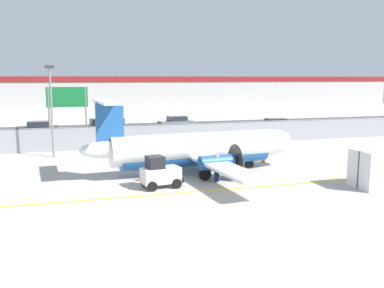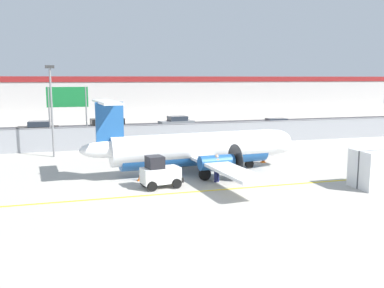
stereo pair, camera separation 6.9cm
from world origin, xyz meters
name	(u,v)px [view 1 (the left image)]	position (x,y,z in m)	size (l,w,h in m)	color
ground_plane	(239,188)	(0.00, 2.00, 0.00)	(140.00, 140.00, 0.01)	#ADA89E
perimeter_fence	(172,134)	(0.00, 18.00, 1.12)	(98.00, 0.10, 2.10)	gray
parking_lot_strip	(149,131)	(0.00, 29.50, 0.06)	(98.00, 17.00, 0.12)	#38383A
background_building	(127,97)	(0.00, 47.99, 3.26)	(91.00, 8.10, 6.50)	#BCB7B2
commuter_airplane	(200,149)	(-0.87, 6.64, 1.60)	(14.97, 16.08, 4.92)	white
baggage_tug	(160,173)	(-4.29, 3.46, 0.86)	(2.48, 1.70, 1.88)	silver
ground_crew_worker	(217,167)	(-0.68, 3.83, 0.95)	(0.54, 0.43, 1.70)	#191E4C
cargo_container	(376,169)	(7.69, -0.04, 1.10)	(2.44, 2.00, 2.20)	silver
traffic_cone_near_left	(140,176)	(-5.10, 5.47, 0.31)	(0.36, 0.36, 0.64)	orange
traffic_cone_near_right	(263,158)	(4.74, 8.58, 0.31)	(0.36, 0.36, 0.64)	orange
parked_car_0	(38,129)	(-12.34, 28.23, 0.89)	(4.26, 2.13, 1.58)	black
parked_car_1	(107,120)	(-4.36, 35.34, 0.89)	(4.39, 2.44, 1.58)	black
parked_car_2	(176,123)	(3.47, 29.95, 0.89)	(4.38, 2.41, 1.58)	slate
parked_car_3	(275,125)	(13.67, 24.00, 0.89)	(4.30, 2.22, 1.58)	red
apron_light_pole	(51,103)	(-10.44, 15.45, 4.30)	(0.70, 0.30, 7.27)	slate
highway_sign	(67,102)	(-9.19, 19.74, 4.14)	(3.60, 0.14, 5.50)	slate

